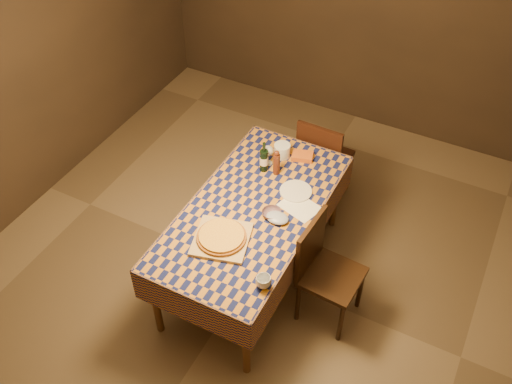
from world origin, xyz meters
TOP-DOWN VIEW (x-y plane):
  - room at (0.00, 0.00)m, footprint 5.00×5.10m
  - dining_table at (0.00, 0.00)m, footprint 0.94×1.84m
  - cutting_board at (-0.05, -0.39)m, footprint 0.48×0.48m
  - pizza at (-0.05, -0.39)m, footprint 0.37×0.37m
  - pepper_mill at (-0.02, 0.44)m, footprint 0.07×0.07m
  - bowl at (0.16, -0.00)m, footprint 0.18×0.18m
  - wine_glass at (-0.14, 0.52)m, footprint 0.09×0.09m
  - wine_bottle at (-0.13, 0.43)m, footprint 0.07×0.07m
  - deli_tub at (-0.07, 0.66)m, footprint 0.14×0.14m
  - takeout_container at (0.09, 0.71)m, footprint 0.20×0.16m
  - white_plate at (0.21, 0.31)m, footprint 0.29×0.29m
  - tumbler at (0.40, -0.61)m, footprint 0.14×0.14m
  - flour_patch at (0.31, 0.18)m, footprint 0.34×0.29m
  - flour_bag at (0.22, -0.03)m, footprint 0.21×0.18m
  - chair_far at (0.14, 1.08)m, footprint 0.43×0.44m
  - chair_right at (0.63, -0.08)m, footprint 0.45×0.45m

SIDE VIEW (x-z plane):
  - chair_far at x=0.14m, z-range 0.06..0.99m
  - chair_right at x=0.63m, z-range 0.06..0.99m
  - dining_table at x=0.00m, z-range 0.31..1.08m
  - flour_patch at x=0.31m, z-range 0.77..0.77m
  - white_plate at x=0.21m, z-range 0.77..0.78m
  - cutting_board at x=-0.05m, z-range 0.77..0.79m
  - takeout_container at x=0.09m, z-range 0.77..0.81m
  - bowl at x=0.16m, z-range 0.77..0.82m
  - flour_bag at x=0.22m, z-range 0.77..0.82m
  - pizza at x=-0.05m, z-range 0.79..0.83m
  - tumbler at x=0.40m, z-range 0.77..0.85m
  - deli_tub at x=-0.07m, z-range 0.77..0.88m
  - wine_bottle at x=-0.13m, z-range 0.74..1.01m
  - pepper_mill at x=-0.02m, z-range 0.76..0.99m
  - wine_glass at x=-0.14m, z-range 0.81..0.99m
  - room at x=0.00m, z-range 0.00..2.70m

